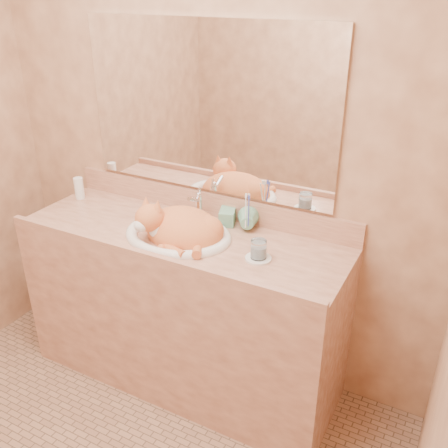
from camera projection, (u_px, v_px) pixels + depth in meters
The scene contains 12 objects.
wall_back at pixel (208, 138), 2.40m from camera, with size 2.40×0.02×2.50m, color #946143.
vanity_counter at pixel (183, 308), 2.54m from camera, with size 1.60×0.55×0.85m, color #965A43, non-canonical shape.
mirror at pixel (206, 109), 2.33m from camera, with size 1.30×0.02×0.80m, color white.
sink_basin at pixel (177, 221), 2.31m from camera, with size 0.51×0.42×0.16m, color white, non-canonical shape.
faucet at pixel (199, 206), 2.46m from camera, with size 0.04×0.11×0.16m, color white, non-canonical shape.
cat at pixel (179, 226), 2.30m from camera, with size 0.39×0.32×0.21m, color #CE602F, non-canonical shape.
soap_dispenser at pixel (226, 213), 2.38m from camera, with size 0.07×0.08×0.16m, color #6BAB89.
toothbrush_cup at pixel (247, 225), 2.34m from camera, with size 0.10×0.10×0.10m, color #6BAB89.
toothbrushes at pixel (247, 210), 2.31m from camera, with size 0.03×0.03×0.21m, color white, non-canonical shape.
saucer at pixel (258, 258), 2.14m from camera, with size 0.11×0.11×0.01m, color white.
water_glass at pixel (259, 249), 2.12m from camera, with size 0.07×0.07×0.08m, color white.
lotion_bottle at pixel (79, 188), 2.72m from camera, with size 0.05×0.05×0.12m, color white.
Camera 1 is at (1.16, -1.03, 1.93)m, focal length 40.00 mm.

